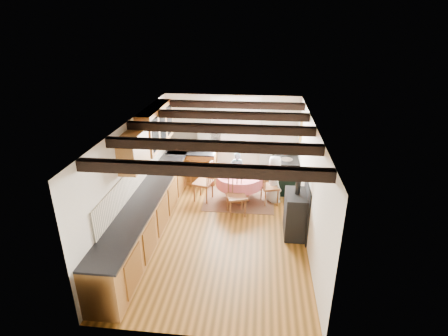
# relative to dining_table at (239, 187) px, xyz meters

# --- Properties ---
(floor) EXTENTS (3.60, 5.50, 0.00)m
(floor) POSITION_rel_dining_table_xyz_m (-0.31, -1.48, -0.35)
(floor) COLOR #A26624
(floor) RESTS_ON ground
(ceiling) EXTENTS (3.60, 5.50, 0.00)m
(ceiling) POSITION_rel_dining_table_xyz_m (-0.31, -1.48, 2.05)
(ceiling) COLOR white
(ceiling) RESTS_ON ground
(wall_back) EXTENTS (3.60, 0.00, 2.40)m
(wall_back) POSITION_rel_dining_table_xyz_m (-0.31, 1.27, 0.85)
(wall_back) COLOR silver
(wall_back) RESTS_ON ground
(wall_front) EXTENTS (3.60, 0.00, 2.40)m
(wall_front) POSITION_rel_dining_table_xyz_m (-0.31, -4.23, 0.85)
(wall_front) COLOR silver
(wall_front) RESTS_ON ground
(wall_left) EXTENTS (0.00, 5.50, 2.40)m
(wall_left) POSITION_rel_dining_table_xyz_m (-2.11, -1.48, 0.85)
(wall_left) COLOR silver
(wall_left) RESTS_ON ground
(wall_right) EXTENTS (0.00, 5.50, 2.40)m
(wall_right) POSITION_rel_dining_table_xyz_m (1.49, -1.48, 0.85)
(wall_right) COLOR silver
(wall_right) RESTS_ON ground
(beam_a) EXTENTS (3.60, 0.16, 0.16)m
(beam_a) POSITION_rel_dining_table_xyz_m (-0.31, -3.48, 1.96)
(beam_a) COLOR black
(beam_a) RESTS_ON ceiling
(beam_b) EXTENTS (3.60, 0.16, 0.16)m
(beam_b) POSITION_rel_dining_table_xyz_m (-0.31, -2.48, 1.96)
(beam_b) COLOR black
(beam_b) RESTS_ON ceiling
(beam_c) EXTENTS (3.60, 0.16, 0.16)m
(beam_c) POSITION_rel_dining_table_xyz_m (-0.31, -1.48, 1.96)
(beam_c) COLOR black
(beam_c) RESTS_ON ceiling
(beam_d) EXTENTS (3.60, 0.16, 0.16)m
(beam_d) POSITION_rel_dining_table_xyz_m (-0.31, -0.48, 1.96)
(beam_d) COLOR black
(beam_d) RESTS_ON ceiling
(beam_e) EXTENTS (3.60, 0.16, 0.16)m
(beam_e) POSITION_rel_dining_table_xyz_m (-0.31, 0.52, 1.96)
(beam_e) COLOR black
(beam_e) RESTS_ON ceiling
(splash_left) EXTENTS (0.02, 4.50, 0.55)m
(splash_left) POSITION_rel_dining_table_xyz_m (-2.09, -1.18, 0.85)
(splash_left) COLOR beige
(splash_left) RESTS_ON wall_left
(splash_back) EXTENTS (1.40, 0.02, 0.55)m
(splash_back) POSITION_rel_dining_table_xyz_m (-1.31, 1.25, 0.85)
(splash_back) COLOR beige
(splash_back) RESTS_ON wall_back
(base_cabinet_left) EXTENTS (0.60, 5.30, 0.88)m
(base_cabinet_left) POSITION_rel_dining_table_xyz_m (-1.81, -1.48, 0.09)
(base_cabinet_left) COLOR brown
(base_cabinet_left) RESTS_ON floor
(base_cabinet_back) EXTENTS (1.30, 0.60, 0.88)m
(base_cabinet_back) POSITION_rel_dining_table_xyz_m (-1.36, 0.97, 0.09)
(base_cabinet_back) COLOR brown
(base_cabinet_back) RESTS_ON floor
(worktop_left) EXTENTS (0.64, 5.30, 0.04)m
(worktop_left) POSITION_rel_dining_table_xyz_m (-1.79, -1.48, 0.55)
(worktop_left) COLOR black
(worktop_left) RESTS_ON base_cabinet_left
(worktop_back) EXTENTS (1.30, 0.64, 0.04)m
(worktop_back) POSITION_rel_dining_table_xyz_m (-1.36, 0.95, 0.55)
(worktop_back) COLOR black
(worktop_back) RESTS_ON base_cabinet_back
(wall_cabinet_glass) EXTENTS (0.34, 1.80, 0.90)m
(wall_cabinet_glass) POSITION_rel_dining_table_xyz_m (-1.94, -0.28, 1.60)
(wall_cabinet_glass) COLOR brown
(wall_cabinet_glass) RESTS_ON wall_left
(wall_cabinet_solid) EXTENTS (0.34, 0.90, 0.70)m
(wall_cabinet_solid) POSITION_rel_dining_table_xyz_m (-1.94, -1.78, 1.55)
(wall_cabinet_solid) COLOR brown
(wall_cabinet_solid) RESTS_ON wall_left
(window_frame) EXTENTS (1.34, 0.03, 1.54)m
(window_frame) POSITION_rel_dining_table_xyz_m (-0.21, 1.26, 1.25)
(window_frame) COLOR white
(window_frame) RESTS_ON wall_back
(window_pane) EXTENTS (1.20, 0.01, 1.40)m
(window_pane) POSITION_rel_dining_table_xyz_m (-0.21, 1.26, 1.25)
(window_pane) COLOR white
(window_pane) RESTS_ON wall_back
(curtain_left) EXTENTS (0.35, 0.10, 2.10)m
(curtain_left) POSITION_rel_dining_table_xyz_m (-1.06, 1.17, 0.75)
(curtain_left) COLOR #ABBBA0
(curtain_left) RESTS_ON wall_back
(curtain_right) EXTENTS (0.35, 0.10, 2.10)m
(curtain_right) POSITION_rel_dining_table_xyz_m (0.64, 1.17, 0.75)
(curtain_right) COLOR #ABBBA0
(curtain_right) RESTS_ON wall_back
(curtain_rod) EXTENTS (2.00, 0.03, 0.03)m
(curtain_rod) POSITION_rel_dining_table_xyz_m (-0.21, 1.17, 1.85)
(curtain_rod) COLOR black
(curtain_rod) RESTS_ON wall_back
(wall_picture) EXTENTS (0.04, 0.50, 0.60)m
(wall_picture) POSITION_rel_dining_table_xyz_m (1.46, 0.82, 1.35)
(wall_picture) COLOR gold
(wall_picture) RESTS_ON wall_right
(wall_plate) EXTENTS (0.30, 0.02, 0.30)m
(wall_plate) POSITION_rel_dining_table_xyz_m (0.74, 1.24, 1.35)
(wall_plate) COLOR silver
(wall_plate) RESTS_ON wall_back
(rug) EXTENTS (1.74, 1.35, 0.01)m
(rug) POSITION_rel_dining_table_xyz_m (0.00, 0.00, -0.34)
(rug) COLOR brown
(rug) RESTS_ON floor
(dining_table) EXTENTS (1.16, 1.16, 0.70)m
(dining_table) POSITION_rel_dining_table_xyz_m (0.00, 0.00, 0.00)
(dining_table) COLOR #E75152
(dining_table) RESTS_ON floor
(chair_near) EXTENTS (0.54, 0.56, 1.00)m
(chair_near) POSITION_rel_dining_table_xyz_m (-0.02, -0.71, 0.15)
(chair_near) COLOR brown
(chair_near) RESTS_ON floor
(chair_left) EXTENTS (0.56, 0.55, 1.03)m
(chair_left) POSITION_rel_dining_table_xyz_m (-0.89, -0.08, 0.17)
(chair_left) COLOR brown
(chair_left) RESTS_ON floor
(chair_right) EXTENTS (0.54, 0.53, 0.97)m
(chair_right) POSITION_rel_dining_table_xyz_m (0.75, -0.08, 0.13)
(chair_right) COLOR brown
(chair_right) RESTS_ON floor
(aga_range) EXTENTS (0.64, 0.99, 0.91)m
(aga_range) POSITION_rel_dining_table_xyz_m (1.16, 0.77, 0.11)
(aga_range) COLOR black
(aga_range) RESTS_ON floor
(cast_iron_stove) EXTENTS (0.45, 0.74, 1.49)m
(cast_iron_stove) POSITION_rel_dining_table_xyz_m (1.27, -1.39, 0.39)
(cast_iron_stove) COLOR black
(cast_iron_stove) RESTS_ON floor
(child_far) EXTENTS (0.41, 0.29, 1.05)m
(child_far) POSITION_rel_dining_table_xyz_m (-0.11, 0.66, 0.17)
(child_far) COLOR #44606B
(child_far) RESTS_ON floor
(child_right) EXTENTS (0.53, 0.67, 1.20)m
(child_right) POSITION_rel_dining_table_xyz_m (0.85, 0.05, 0.25)
(child_right) COLOR silver
(child_right) RESTS_ON floor
(bowl_a) EXTENTS (0.32, 0.32, 0.06)m
(bowl_a) POSITION_rel_dining_table_xyz_m (-0.30, -0.13, 0.38)
(bowl_a) COLOR silver
(bowl_a) RESTS_ON dining_table
(bowl_b) EXTENTS (0.24, 0.24, 0.06)m
(bowl_b) POSITION_rel_dining_table_xyz_m (-0.14, 0.24, 0.38)
(bowl_b) COLOR silver
(bowl_b) RESTS_ON dining_table
(cup) EXTENTS (0.10, 0.10, 0.08)m
(cup) POSITION_rel_dining_table_xyz_m (-0.01, -0.08, 0.39)
(cup) COLOR silver
(cup) RESTS_ON dining_table
(canister_tall) EXTENTS (0.15, 0.15, 0.26)m
(canister_tall) POSITION_rel_dining_table_xyz_m (-1.52, 0.95, 0.70)
(canister_tall) COLOR #262628
(canister_tall) RESTS_ON worktop_back
(canister_wide) EXTENTS (0.16, 0.16, 0.18)m
(canister_wide) POSITION_rel_dining_table_xyz_m (-1.31, 0.95, 0.66)
(canister_wide) COLOR #262628
(canister_wide) RESTS_ON worktop_back
(canister_slim) EXTENTS (0.10, 0.10, 0.27)m
(canister_slim) POSITION_rel_dining_table_xyz_m (-1.07, 0.94, 0.70)
(canister_slim) COLOR #262628
(canister_slim) RESTS_ON worktop_back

